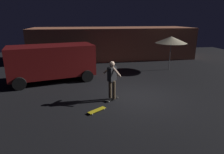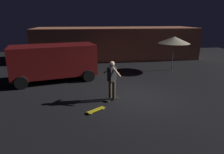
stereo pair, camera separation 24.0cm
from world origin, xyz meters
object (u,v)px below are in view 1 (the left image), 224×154
(parked_van, at_px, (52,61))
(skateboard_ridden, at_px, (112,98))
(patio_umbrella, at_px, (171,40))
(skateboard_spare, at_px, (97,110))
(skater, at_px, (112,77))

(parked_van, distance_m, skateboard_ridden, 4.54)
(parked_van, distance_m, patio_umbrella, 7.86)
(skateboard_spare, bearing_deg, skater, 53.97)
(patio_umbrella, height_order, skateboard_ridden, patio_umbrella)
(skateboard_ridden, relative_size, skateboard_spare, 0.96)
(skateboard_spare, distance_m, skater, 1.63)
(parked_van, xyz_separation_m, patio_umbrella, (7.71, 1.26, 0.91))
(skateboard_ridden, bearing_deg, patio_umbrella, 43.59)
(skateboard_ridden, bearing_deg, skateboard_spare, -126.03)
(patio_umbrella, xyz_separation_m, skateboard_ridden, (-4.81, -4.58, -2.02))
(patio_umbrella, xyz_separation_m, skateboard_spare, (-5.57, -5.63, -2.02))
(skateboard_spare, relative_size, skater, 0.45)
(skateboard_ridden, height_order, skateboard_spare, same)
(skater, bearing_deg, patio_umbrella, 43.59)
(skateboard_ridden, xyz_separation_m, skateboard_spare, (-0.76, -1.05, 0.00))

